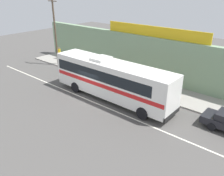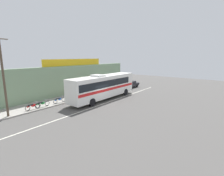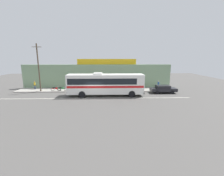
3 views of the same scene
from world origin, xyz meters
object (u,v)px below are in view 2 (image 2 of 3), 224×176
pedestrian_far_right (121,81)px  motorcycle_orange (42,104)px  motorcycle_blue (59,100)px  parked_car (130,84)px  pedestrian_by_curb (104,85)px  utility_pole (3,75)px  intercity_bus (103,86)px  motorcycle_green (33,106)px

pedestrian_far_right → motorcycle_orange: bearing=-177.8°
motorcycle_blue → parked_car: bearing=-5.8°
motorcycle_orange → pedestrian_by_curb: pedestrian_by_curb is taller
motorcycle_blue → pedestrian_far_right: 15.66m
parked_car → motorcycle_blue: size_ratio=2.33×
parked_car → motorcycle_orange: parked_car is taller
utility_pole → pedestrian_far_right: (22.00, 0.80, -3.36)m
utility_pole → motorcycle_blue: bearing=1.2°
intercity_bus → motorcycle_green: 9.81m
utility_pole → motorcycle_blue: size_ratio=4.40×
intercity_bus → pedestrian_by_curb: 6.18m
motorcycle_green → pedestrian_far_right: 19.33m
motorcycle_blue → pedestrian_by_curb: pedestrian_by_curb is taller
motorcycle_green → pedestrian_by_curb: bearing=2.8°
parked_car → motorcycle_orange: (-18.26, 1.59, -0.17)m
utility_pole → motorcycle_green: size_ratio=4.51×
parked_car → utility_pole: size_ratio=0.53×
pedestrian_by_curb → utility_pole: bearing=-177.2°
utility_pole → motorcycle_green: bearing=2.8°
utility_pole → pedestrian_far_right: size_ratio=4.88×
parked_car → motorcycle_blue: 15.85m
intercity_bus → motorcycle_green: (-9.16, 3.19, -1.50)m
motorcycle_blue → pedestrian_far_right: bearing=2.4°
parked_car → utility_pole: (-22.13, 1.46, 3.77)m
parked_car → utility_pole: bearing=176.2°
parked_car → motorcycle_blue: parked_car is taller
intercity_bus → motorcycle_orange: intercity_bus is taller
utility_pole → motorcycle_blue: (6.37, 0.14, -3.95)m
pedestrian_by_curb → motorcycle_orange: bearing=-176.9°
parked_car → motorcycle_orange: size_ratio=2.36×
utility_pole → motorcycle_orange: 5.53m
motorcycle_orange → pedestrian_far_right: 18.15m
motorcycle_blue → pedestrian_by_curb: bearing=3.8°
motorcycle_blue → motorcycle_orange: 2.49m
motorcycle_orange → parked_car: bearing=-5.0°
motorcycle_blue → motorcycle_orange: same height
motorcycle_green → motorcycle_blue: bearing=0.1°
motorcycle_green → pedestrian_by_curb: size_ratio=1.07×
motorcycle_orange → pedestrian_far_right: (18.13, 0.68, 0.59)m
intercity_bus → motorcycle_blue: 6.52m
utility_pole → pedestrian_by_curb: size_ratio=4.83×
intercity_bus → pedestrian_far_right: size_ratio=7.09×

